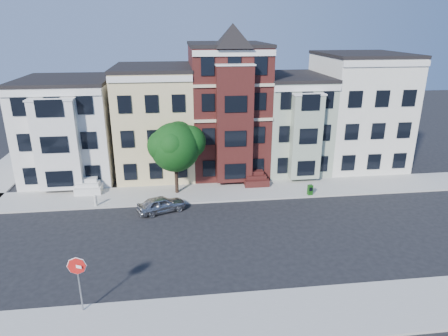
{
  "coord_description": "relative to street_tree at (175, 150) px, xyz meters",
  "views": [
    {
      "loc": [
        -5.07,
        -23.87,
        13.85
      ],
      "look_at": [
        -1.76,
        2.76,
        4.2
      ],
      "focal_mm": 32.0,
      "sensor_mm": 36.0,
      "label": 1
    }
  ],
  "objects": [
    {
      "name": "house_green",
      "position": [
        11.69,
        6.26,
        0.54
      ],
      "size": [
        6.0,
        9.0,
        9.0
      ],
      "primitive_type": "cube",
      "color": "#94A38B",
      "rests_on": "ground"
    },
    {
      "name": "parked_car",
      "position": [
        -1.24,
        -3.37,
        -3.32
      ],
      "size": [
        4.05,
        2.75,
        1.28
      ],
      "primitive_type": "imported",
      "rotation": [
        0.0,
        0.0,
        1.93
      ],
      "color": "#93959A",
      "rests_on": "ground"
    },
    {
      "name": "stop_sign",
      "position": [
        -4.95,
        -14.69,
        -2.05
      ],
      "size": [
        0.93,
        0.52,
        3.51
      ],
      "primitive_type": null,
      "rotation": [
        0.0,
        0.0,
        -0.42
      ],
      "color": "red",
      "rests_on": "near_sidewalk"
    },
    {
      "name": "near_sidewalk",
      "position": [
        5.19,
        -16.24,
        -3.88
      ],
      "size": [
        60.0,
        4.0,
        0.15
      ],
      "primitive_type": "cube",
      "color": "#9E9B93",
      "rests_on": "ground"
    },
    {
      "name": "street_tree",
      "position": [
        0.0,
        0.0,
        0.0
      ],
      "size": [
        6.9,
        6.9,
        7.61
      ],
      "primitive_type": null,
      "rotation": [
        0.0,
        0.0,
        0.06
      ],
      "color": "#124A12",
      "rests_on": "far_sidewalk"
    },
    {
      "name": "house_white",
      "position": [
        -9.81,
        6.26,
        0.54
      ],
      "size": [
        8.0,
        9.0,
        9.0
      ],
      "primitive_type": "cube",
      "color": "silver",
      "rests_on": "ground"
    },
    {
      "name": "newspaper_box",
      "position": [
        11.29,
        -1.88,
        -3.37
      ],
      "size": [
        0.44,
        0.4,
        0.87
      ],
      "primitive_type": "cube",
      "rotation": [
        0.0,
        0.0,
        0.14
      ],
      "color": "#164E12",
      "rests_on": "far_sidewalk"
    },
    {
      "name": "house_cream",
      "position": [
        18.69,
        6.26,
        1.54
      ],
      "size": [
        8.0,
        9.0,
        11.0
      ],
      "primitive_type": "cube",
      "color": "silver",
      "rests_on": "ground"
    },
    {
      "name": "far_sidewalk",
      "position": [
        5.19,
        -0.24,
        -3.88
      ],
      "size": [
        60.0,
        4.0,
        0.15
      ],
      "primitive_type": "cube",
      "color": "#9E9B93",
      "rests_on": "ground"
    },
    {
      "name": "house_brown",
      "position": [
        5.19,
        6.26,
        2.04
      ],
      "size": [
        7.0,
        9.0,
        12.0
      ],
      "primitive_type": "cube",
      "color": "#3D1512",
      "rests_on": "ground"
    },
    {
      "name": "ground",
      "position": [
        5.19,
        -8.24,
        -3.96
      ],
      "size": [
        120.0,
        120.0,
        0.0
      ],
      "primitive_type": "plane",
      "color": "black"
    },
    {
      "name": "fire_hydrant",
      "position": [
        -6.5,
        -1.94,
        -3.43
      ],
      "size": [
        0.29,
        0.29,
        0.74
      ],
      "primitive_type": "cylinder",
      "rotation": [
        0.0,
        0.0,
        0.13
      ],
      "color": "beige",
      "rests_on": "far_sidewalk"
    },
    {
      "name": "house_yellow",
      "position": [
        -1.81,
        6.26,
        1.04
      ],
      "size": [
        7.0,
        9.0,
        10.0
      ],
      "primitive_type": "cube",
      "color": "#D5C087",
      "rests_on": "ground"
    }
  ]
}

